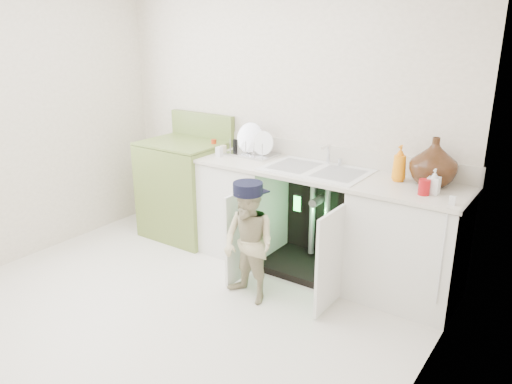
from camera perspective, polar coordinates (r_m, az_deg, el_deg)
ground at (r=3.87m, az=-9.86°, el=-13.28°), size 3.50×3.50×0.00m
room_shell at (r=3.39m, az=-11.01°, el=4.99°), size 6.00×5.50×1.26m
counter_run at (r=4.23m, az=7.16°, el=-3.03°), size 2.44×1.02×1.26m
avocado_stove at (r=5.00m, az=-8.02°, el=0.52°), size 0.77×0.65×1.20m
repair_worker at (r=3.76m, az=-0.83°, el=-5.81°), size 0.51×0.59×0.94m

